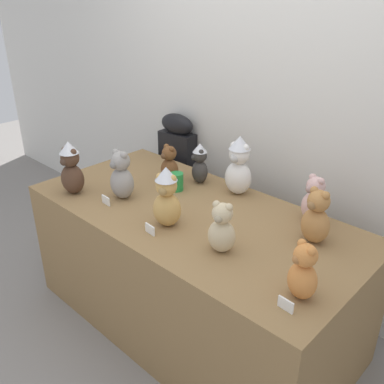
# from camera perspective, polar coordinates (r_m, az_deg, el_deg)

# --- Properties ---
(ground_plane) EXTENTS (10.00, 10.00, 0.00)m
(ground_plane) POSITION_cam_1_polar(r_m,az_deg,el_deg) (2.70, -3.88, -19.19)
(ground_plane) COLOR gray
(wall_back) EXTENTS (7.00, 0.08, 2.60)m
(wall_back) POSITION_cam_1_polar(r_m,az_deg,el_deg) (2.71, 10.71, 12.55)
(wall_back) COLOR silver
(wall_back) RESTS_ON ground_plane
(display_table) EXTENTS (1.92, 0.93, 0.78)m
(display_table) POSITION_cam_1_polar(r_m,az_deg,el_deg) (2.57, -0.00, -10.24)
(display_table) COLOR olive
(display_table) RESTS_ON ground_plane
(instrument_case) EXTENTS (0.29, 0.14, 1.07)m
(instrument_case) POSITION_cam_1_polar(r_m,az_deg,el_deg) (3.30, -1.88, 1.44)
(instrument_case) COLOR black
(instrument_case) RESTS_ON ground_plane
(teddy_bear_chestnut) EXTENTS (0.14, 0.12, 0.24)m
(teddy_bear_chestnut) POSITION_cam_1_polar(r_m,az_deg,el_deg) (2.68, -3.03, 3.62)
(teddy_bear_chestnut) COLOR brown
(teddy_bear_chestnut) RESTS_ON display_table
(teddy_bear_snow) EXTENTS (0.18, 0.16, 0.36)m
(teddy_bear_snow) POSITION_cam_1_polar(r_m,az_deg,el_deg) (2.51, 6.22, 3.44)
(teddy_bear_snow) COLOR white
(teddy_bear_snow) RESTS_ON display_table
(teddy_bear_charcoal) EXTENTS (0.15, 0.15, 0.26)m
(teddy_bear_charcoal) POSITION_cam_1_polar(r_m,az_deg,el_deg) (2.66, 1.03, 3.80)
(teddy_bear_charcoal) COLOR #383533
(teddy_bear_charcoal) RESTS_ON display_table
(teddy_bear_cocoa) EXTENTS (0.16, 0.15, 0.32)m
(teddy_bear_cocoa) POSITION_cam_1_polar(r_m,az_deg,el_deg) (2.61, -15.77, 3.04)
(teddy_bear_cocoa) COLOR #4C3323
(teddy_bear_cocoa) RESTS_ON display_table
(teddy_bear_blush) EXTENTS (0.16, 0.15, 0.26)m
(teddy_bear_blush) POSITION_cam_1_polar(r_m,az_deg,el_deg) (2.31, 15.88, -1.05)
(teddy_bear_blush) COLOR beige
(teddy_bear_blush) RESTS_ON display_table
(teddy_bear_sand) EXTENTS (0.16, 0.14, 0.26)m
(teddy_bear_sand) POSITION_cam_1_polar(r_m,az_deg,el_deg) (1.98, 3.97, -4.90)
(teddy_bear_sand) COLOR #CCB78E
(teddy_bear_sand) RESTS_ON display_table
(teddy_bear_caramel) EXTENTS (0.17, 0.15, 0.28)m
(teddy_bear_caramel) POSITION_cam_1_polar(r_m,az_deg,el_deg) (2.12, 16.18, -3.30)
(teddy_bear_caramel) COLOR #B27A42
(teddy_bear_caramel) RESTS_ON display_table
(teddy_bear_honey) EXTENTS (0.19, 0.18, 0.33)m
(teddy_bear_honey) POSITION_cam_1_polar(r_m,az_deg,el_deg) (2.17, -3.39, -0.75)
(teddy_bear_honey) COLOR tan
(teddy_bear_honey) RESTS_ON display_table
(teddy_bear_ginger) EXTENTS (0.16, 0.15, 0.25)m
(teddy_bear_ginger) POSITION_cam_1_polar(r_m,az_deg,el_deg) (1.75, 14.56, -10.32)
(teddy_bear_ginger) COLOR #D17F3D
(teddy_bear_ginger) RESTS_ON display_table
(teddy_bear_ash) EXTENTS (0.15, 0.13, 0.29)m
(teddy_bear_ash) POSITION_cam_1_polar(r_m,az_deg,el_deg) (2.49, -9.36, 2.10)
(teddy_bear_ash) COLOR gray
(teddy_bear_ash) RESTS_ON display_table
(party_cup_green) EXTENTS (0.08, 0.08, 0.11)m
(party_cup_green) POSITION_cam_1_polar(r_m,az_deg,el_deg) (2.59, -2.04, 1.39)
(party_cup_green) COLOR #238C3D
(party_cup_green) RESTS_ON display_table
(name_card_front_left) EXTENTS (0.07, 0.01, 0.05)m
(name_card_front_left) POSITION_cam_1_polar(r_m,az_deg,el_deg) (1.73, 12.35, -14.42)
(name_card_front_left) COLOR white
(name_card_front_left) RESTS_ON display_table
(name_card_front_middle) EXTENTS (0.07, 0.01, 0.05)m
(name_card_front_middle) POSITION_cam_1_polar(r_m,az_deg,el_deg) (2.16, -5.61, -4.96)
(name_card_front_middle) COLOR white
(name_card_front_middle) RESTS_ON display_table
(name_card_front_right) EXTENTS (0.07, 0.01, 0.05)m
(name_card_front_right) POSITION_cam_1_polar(r_m,az_deg,el_deg) (2.48, -11.38, -1.10)
(name_card_front_right) COLOR white
(name_card_front_right) RESTS_ON display_table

